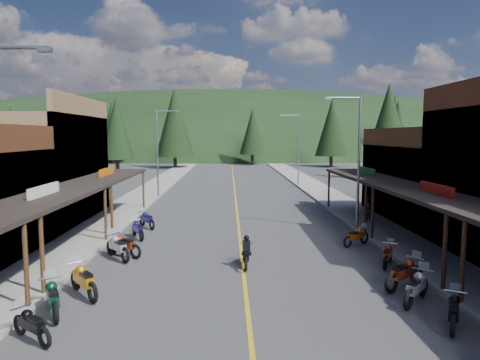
{
  "coord_description": "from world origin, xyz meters",
  "views": [
    {
      "loc": [
        -0.6,
        -17.08,
        5.72
      ],
      "look_at": [
        0.08,
        8.84,
        3.0
      ],
      "focal_mm": 32.0,
      "sensor_mm": 36.0,
      "label": 1
    }
  ],
  "objects": [
    {
      "name": "ground",
      "position": [
        0.0,
        0.0,
        0.0
      ],
      "size": [
        220.0,
        220.0,
        0.0
      ],
      "primitive_type": "plane",
      "color": "#38383A",
      "rests_on": "ground"
    },
    {
      "name": "centerline",
      "position": [
        0.0,
        20.0,
        0.01
      ],
      "size": [
        0.15,
        90.0,
        0.01
      ],
      "primitive_type": "cube",
      "color": "gold",
      "rests_on": "ground"
    },
    {
      "name": "sidewalk_west",
      "position": [
        -8.7,
        20.0,
        0.07
      ],
      "size": [
        3.4,
        94.0,
        0.15
      ],
      "primitive_type": "cube",
      "color": "gray",
      "rests_on": "ground"
    },
    {
      "name": "sidewalk_east",
      "position": [
        8.7,
        20.0,
        0.07
      ],
      "size": [
        3.4,
        94.0,
        0.15
      ],
      "primitive_type": "cube",
      "color": "gray",
      "rests_on": "ground"
    },
    {
      "name": "shop_west_3",
      "position": [
        -13.78,
        11.3,
        3.52
      ],
      "size": [
        10.9,
        10.2,
        8.2
      ],
      "color": "brown",
      "rests_on": "ground"
    },
    {
      "name": "shop_east_3",
      "position": [
        13.75,
        11.3,
        2.53
      ],
      "size": [
        10.9,
        10.2,
        6.2
      ],
      "color": "#4C2D16",
      "rests_on": "ground"
    },
    {
      "name": "streetlight_1",
      "position": [
        -6.95,
        22.0,
        4.46
      ],
      "size": [
        2.16,
        0.18,
        8.0
      ],
      "color": "gray",
      "rests_on": "ground"
    },
    {
      "name": "streetlight_2",
      "position": [
        6.95,
        8.0,
        4.46
      ],
      "size": [
        2.16,
        0.18,
        8.0
      ],
      "color": "gray",
      "rests_on": "ground"
    },
    {
      "name": "streetlight_3",
      "position": [
        6.95,
        30.0,
        4.46
      ],
      "size": [
        2.16,
        0.18,
        8.0
      ],
      "color": "gray",
      "rests_on": "ground"
    },
    {
      "name": "ridge_hill",
      "position": [
        0.0,
        135.0,
        0.0
      ],
      "size": [
        310.0,
        140.0,
        60.0
      ],
      "primitive_type": "ellipsoid",
      "color": "black",
      "rests_on": "ground"
    },
    {
      "name": "pine_0",
      "position": [
        -40.0,
        62.0,
        6.48
      ],
      "size": [
        5.04,
        5.04,
        11.0
      ],
      "color": "black",
      "rests_on": "ground"
    },
    {
      "name": "pine_1",
      "position": [
        -24.0,
        70.0,
        7.24
      ],
      "size": [
        5.88,
        5.88,
        12.5
      ],
      "color": "black",
      "rests_on": "ground"
    },
    {
      "name": "pine_2",
      "position": [
        -10.0,
        58.0,
        7.99
      ],
      "size": [
        6.72,
        6.72,
        14.0
      ],
      "color": "black",
      "rests_on": "ground"
    },
    {
      "name": "pine_3",
      "position": [
        4.0,
        66.0,
        6.48
      ],
      "size": [
        5.04,
        5.04,
        11.0
      ],
      "color": "black",
      "rests_on": "ground"
    },
    {
      "name": "pine_4",
      "position": [
        18.0,
        60.0,
        7.24
      ],
      "size": [
        5.88,
        5.88,
        12.5
      ],
      "color": "black",
      "rests_on": "ground"
    },
    {
      "name": "pine_5",
      "position": [
        34.0,
        72.0,
        7.99
      ],
      "size": [
        6.72,
        6.72,
        14.0
      ],
      "color": "black",
      "rests_on": "ground"
    },
    {
      "name": "pine_6",
      "position": [
        46.0,
        64.0,
        6.48
      ],
      "size": [
        5.04,
        5.04,
        11.0
      ],
      "color": "black",
      "rests_on": "ground"
    },
    {
      "name": "pine_7",
      "position": [
        -32.0,
        76.0,
        7.24
      ],
      "size": [
        5.88,
        5.88,
        12.5
      ],
      "color": "black",
      "rests_on": "ground"
    },
    {
      "name": "pine_8",
      "position": [
        -22.0,
        40.0,
        5.98
      ],
      "size": [
        4.48,
        4.48,
        10.0
      ],
      "color": "black",
      "rests_on": "ground"
    },
    {
      "name": "pine_9",
      "position": [
        24.0,
        45.0,
        6.38
      ],
      "size": [
        4.93,
        4.93,
        10.8
      ],
      "color": "black",
      "rests_on": "ground"
    },
    {
      "name": "pine_10",
      "position": [
        -18.0,
        50.0,
        6.78
      ],
      "size": [
        5.38,
        5.38,
        11.6
      ],
      "color": "black",
      "rests_on": "ground"
    },
    {
      "name": "pine_11",
      "position": [
        20.0,
        38.0,
        7.19
      ],
      "size": [
        5.82,
        5.82,
        12.4
      ],
      "color": "black",
      "rests_on": "ground"
    },
    {
      "name": "bike_west_5",
      "position": [
        -6.09,
        -5.58,
        0.53
      ],
      "size": [
        1.84,
        1.63,
        1.06
      ],
      "primitive_type": null,
      "rotation": [
        0.0,
        0.0,
        0.91
      ],
      "color": "black",
      "rests_on": "ground"
    },
    {
      "name": "bike_west_6",
      "position": [
        -6.22,
        -3.8,
        0.63
      ],
      "size": [
        1.66,
        2.28,
        1.25
      ],
      "primitive_type": null,
      "rotation": [
        0.0,
        0.0,
        0.48
      ],
      "color": "#0A3621",
      "rests_on": "ground"
    },
    {
      "name": "bike_west_7",
      "position": [
        -5.77,
        -2.23,
        0.66
      ],
      "size": [
        2.04,
        2.3,
        1.32
      ],
      "primitive_type": null,
      "rotation": [
        0.0,
        0.0,
        0.67
      ],
      "color": "orange",
      "rests_on": "ground"
    },
    {
      "name": "bike_west_8",
      "position": [
        -5.75,
        2.34,
        0.64
      ],
      "size": [
        1.99,
        2.24,
        1.29
      ],
      "primitive_type": null,
      "rotation": [
        0.0,
        0.0,
        0.67
      ],
      "color": "#9B9CA0",
      "rests_on": "ground"
    },
    {
      "name": "bike_west_9",
      "position": [
        -5.59,
        2.8,
        0.62
      ],
      "size": [
        2.22,
        1.82,
        1.25
      ],
      "primitive_type": null,
      "rotation": [
        0.0,
        0.0,
        0.98
      ],
      "color": "maroon",
      "rests_on": "ground"
    },
    {
      "name": "bike_west_10",
      "position": [
        -5.67,
        6.36,
        0.58
      ],
      "size": [
        1.55,
        2.12,
        1.16
      ],
      "primitive_type": null,
      "rotation": [
        0.0,
        0.0,
        0.48
      ],
      "color": "navy",
      "rests_on": "ground"
    },
    {
      "name": "bike_west_11",
      "position": [
        -5.68,
        9.07,
        0.58
      ],
      "size": [
        1.71,
        2.07,
        1.17
      ],
      "primitive_type": null,
      "rotation": [
        0.0,
        0.0,
        0.6
      ],
      "color": "navy",
      "rests_on": "ground"
    },
    {
      "name": "bike_east_5",
      "position": [
        6.08,
        -5.02,
        0.56
      ],
      "size": [
        1.54,
        2.04,
        1.13
      ],
      "primitive_type": null,
      "rotation": [
        0.0,
        0.0,
        -0.51
      ],
      "color": "black",
      "rests_on": "ground"
    },
    {
      "name": "bike_east_6",
      "position": [
        5.78,
        -3.16,
        0.62
      ],
      "size": [
        1.99,
        2.12,
        1.25
      ],
      "primitive_type": null,
      "rotation": [
        0.0,
        0.0,
        -0.72
      ],
      "color": "#939398",
      "rests_on": "ground"
    },
    {
      "name": "bike_east_7",
      "position": [
        5.95,
        -1.75,
        0.65
      ],
      "size": [
        2.3,
        1.92,
        1.3
      ],
      "primitive_type": null,
      "rotation": [
        0.0,
        0.0,
        -0.96
      ],
      "color": "maroon",
      "rests_on": "ground"
    },
    {
      "name": "bike_east_8",
      "position": [
        6.36,
        1.03,
        0.55
      ],
      "size": [
        1.48,
        1.98,
        1.09
      ],
      "primitive_type": null,
      "rotation": [
        0.0,
        0.0,
        -0.5
      ],
      "color": "red",
      "rests_on": "ground"
    },
    {
      "name": "bike_east_9",
      "position": [
        6.01,
        4.48,
        0.55
      ],
      "size": [
        1.93,
        1.62,
        1.09
      ],
      "primitive_type": null,
      "rotation": [
        0.0,
        0.0,
        -0.96
      ],
      "color": "#B5530C",
      "rests_on": "ground"
    },
    {
      "name": "rider_on_bike",
      "position": [
        0.15,
        1.1,
        0.59
      ],
      "size": [
        0.77,
        1.96,
        1.46
      ],
      "rotation": [
        0.0,
        0.0,
        -0.07
      ],
      "color": "black",
      "rests_on": "ground"
    },
    {
      "name": "pedestrian_east_b",
      "position": [
        8.32,
        10.14,
        0.99
      ],
      "size": [
        0.91,
        0.9,
        1.67
      ],
      "primitive_type": "imported",
      "rotation": [
        0.0,
        0.0,
        3.91
      ],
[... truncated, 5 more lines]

